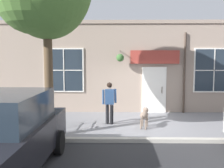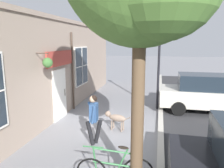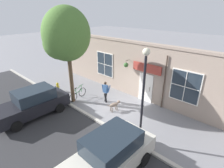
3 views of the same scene
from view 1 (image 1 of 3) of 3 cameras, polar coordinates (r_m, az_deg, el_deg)
ground_plane at (r=9.60m, az=6.74°, el=-9.18°), size 90.00×90.00×0.00m
storefront_facade at (r=11.61m, az=5.80°, el=4.01°), size 0.95×18.00×4.21m
pedestrian_walking at (r=9.43m, az=-0.60°, el=-3.55°), size 0.53×0.55×1.60m
dog_on_leash at (r=9.13m, az=7.41°, el=-7.00°), size 1.05×0.43×0.69m
leaning_bicycle at (r=8.77m, az=-13.42°, el=-8.18°), size 1.72×0.31×1.00m
parked_car_nearest_curb at (r=5.76m, az=-23.91°, el=-10.78°), size 4.33×1.99×1.75m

